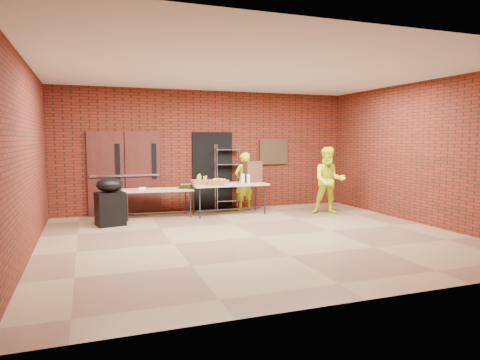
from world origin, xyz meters
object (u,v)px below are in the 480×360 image
at_px(volunteer_woman, 244,181).
at_px(volunteer_man, 329,180).
at_px(wire_rack, 227,177).
at_px(coffee_dispenser, 252,172).
at_px(table_left, 158,191).
at_px(covered_grill, 110,202).
at_px(table_right, 229,186).

distance_m(volunteer_woman, volunteer_man, 2.25).
distance_m(wire_rack, coffee_dispenser, 0.77).
height_order(table_left, volunteer_woman, volunteer_woman).
bearing_deg(coffee_dispenser, covered_grill, -170.29).
bearing_deg(volunteer_woman, coffee_dispenser, 93.87).
bearing_deg(coffee_dispenser, volunteer_man, -28.24).
relative_size(table_left, volunteer_woman, 1.12).
distance_m(coffee_dispenser, volunteer_man, 1.99).
bearing_deg(volunteer_woman, table_right, 23.22).
xyz_separation_m(table_right, volunteer_man, (2.45, -0.76, 0.14)).
relative_size(table_left, volunteer_man, 1.02).
bearing_deg(wire_rack, coffee_dispenser, -43.61).
bearing_deg(coffee_dispenser, table_left, 179.61).
relative_size(table_left, covered_grill, 1.64).
bearing_deg(table_right, table_left, 174.28).
height_order(volunteer_woman, volunteer_man, volunteer_man).
height_order(wire_rack, table_left, wire_rack).
relative_size(wire_rack, covered_grill, 1.67).
distance_m(table_right, covered_grill, 2.97).
bearing_deg(volunteer_man, table_left, -170.53).
distance_m(wire_rack, volunteer_man, 2.70).
bearing_deg(covered_grill, wire_rack, 7.58).
distance_m(covered_grill, volunteer_man, 5.39).
bearing_deg(table_right, covered_grill, -170.88).
bearing_deg(volunteer_man, volunteer_woman, 168.27).
bearing_deg(covered_grill, table_left, 16.18).
xyz_separation_m(covered_grill, volunteer_man, (5.37, -0.31, 0.32)).
bearing_deg(table_left, volunteer_man, -7.52).
distance_m(wire_rack, table_right, 0.76).
height_order(wire_rack, volunteer_woman, wire_rack).
distance_m(table_left, covered_grill, 1.32).
height_order(table_right, coffee_dispenser, coffee_dispenser).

